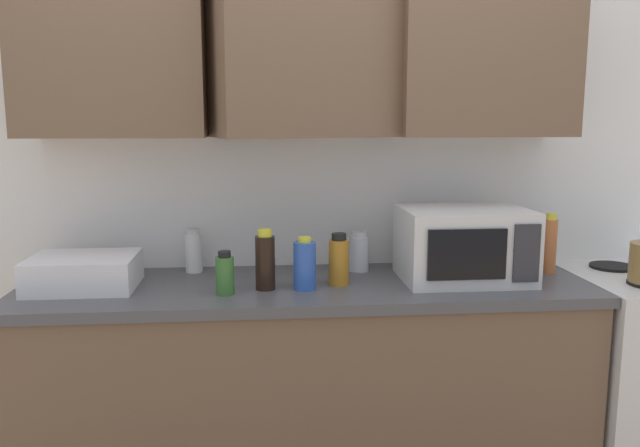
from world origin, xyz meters
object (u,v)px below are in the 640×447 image
bottle_white_jar (194,251)px  bottle_clear_tall (359,252)px  dish_rack (84,272)px  bottle_amber_vinegar (339,261)px  bottle_soy_dark (265,261)px  bottle_spice_jar (550,245)px  bottle_blue_cleaner (305,265)px  microwave (464,244)px  bottle_green_oil (225,274)px

bottle_white_jar → bottle_clear_tall: bearing=-3.7°
dish_rack → bottle_amber_vinegar: bearing=-2.3°
bottle_soy_dark → bottle_spice_jar: bearing=7.1°
bottle_blue_cleaner → bottle_clear_tall: size_ratio=1.19×
bottle_amber_vinegar → bottle_white_jar: (-0.56, 0.26, -0.01)m
microwave → bottle_blue_cleaner: (-0.62, -0.08, -0.05)m
bottle_white_jar → bottle_clear_tall: size_ratio=1.09×
bottle_blue_cleaner → dish_rack: bearing=173.4°
bottle_white_jar → bottle_blue_cleaner: bottle_blue_cleaner is taller
microwave → dish_rack: 1.44m
dish_rack → bottle_green_oil: (0.52, -0.14, 0.01)m
microwave → bottle_spice_jar: size_ratio=1.96×
dish_rack → bottle_green_oil: 0.54m
bottle_amber_vinegar → bottle_blue_cleaner: (-0.13, -0.06, -0.00)m
microwave → dish_rack: microwave is taller
bottle_amber_vinegar → bottle_clear_tall: bottle_amber_vinegar is taller
bottle_soy_dark → bottle_blue_cleaner: bottle_soy_dark is taller
bottle_spice_jar → microwave: bearing=-168.9°
dish_rack → bottle_spice_jar: size_ratio=1.55×
bottle_green_oil → bottle_clear_tall: (0.53, 0.31, 0.01)m
bottle_white_jar → bottle_blue_cleaner: 0.53m
bottle_amber_vinegar → bottle_soy_dark: bearing=-171.4°
bottle_amber_vinegar → bottle_white_jar: bearing=155.6°
bottle_soy_dark → bottle_amber_vinegar: bearing=8.6°
bottle_green_oil → bottle_clear_tall: size_ratio=0.96×
bottle_soy_dark → bottle_white_jar: bearing=134.1°
bottle_amber_vinegar → bottle_clear_tall: bearing=62.5°
bottle_white_jar → bottle_amber_vinegar: bearing=-24.4°
dish_rack → bottle_spice_jar: bottle_spice_jar is taller
bottle_white_jar → dish_rack: bearing=-150.3°
microwave → dish_rack: bearing=179.5°
bottle_green_oil → bottle_clear_tall: 0.61m
bottle_soy_dark → bottle_blue_cleaner: (0.14, -0.01, -0.01)m
microwave → bottle_clear_tall: (-0.38, 0.19, -0.06)m
microwave → bottle_green_oil: microwave is taller
bottle_amber_vinegar → bottle_green_oil: (-0.42, -0.10, -0.02)m
bottle_white_jar → bottle_clear_tall: bottle_white_jar is taller
bottle_white_jar → bottle_blue_cleaner: bearing=-35.7°
bottle_spice_jar → bottle_clear_tall: bearing=171.7°
dish_rack → bottle_soy_dark: 0.67m
dish_rack → bottle_soy_dark: bearing=-6.9°
bottle_white_jar → microwave: bearing=-12.3°
bottle_blue_cleaner → bottle_spice_jar: (1.00, 0.16, 0.03)m
dish_rack → bottle_white_jar: bearing=29.7°
dish_rack → bottle_blue_cleaner: (0.81, -0.09, 0.03)m
bottle_green_oil → dish_rack: bearing=165.5°
dish_rack → bottle_clear_tall: (1.05, 0.17, 0.02)m
bottle_soy_dark → bottle_white_jar: size_ratio=1.25×
bottle_white_jar → bottle_spice_jar: size_ratio=0.73×
bottle_green_oil → bottle_white_jar: 0.38m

